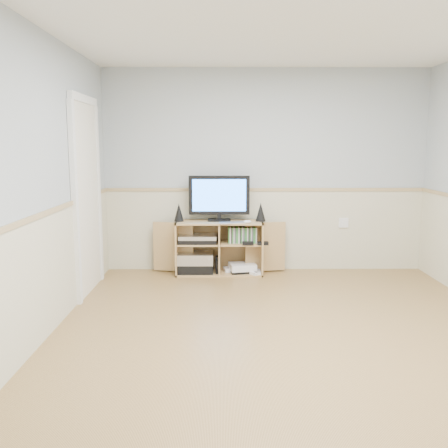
{
  "coord_description": "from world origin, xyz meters",
  "views": [
    {
      "loc": [
        -0.55,
        -3.98,
        1.57
      ],
      "look_at": [
        -0.52,
        1.2,
        0.75
      ],
      "focal_mm": 40.0,
      "sensor_mm": 36.0,
      "label": 1
    }
  ],
  "objects_px": {
    "monitor": "(219,197)",
    "game_consoles": "(241,268)",
    "media_cabinet": "(219,246)",
    "keyboard": "(232,223)"
  },
  "relations": [
    {
      "from": "monitor",
      "to": "game_consoles",
      "type": "height_order",
      "value": "monitor"
    },
    {
      "from": "game_consoles",
      "to": "media_cabinet",
      "type": "bearing_deg",
      "value": 167.14
    },
    {
      "from": "media_cabinet",
      "to": "monitor",
      "type": "distance_m",
      "value": 0.62
    },
    {
      "from": "media_cabinet",
      "to": "game_consoles",
      "type": "xyz_separation_m",
      "value": [
        0.27,
        -0.06,
        -0.26
      ]
    },
    {
      "from": "media_cabinet",
      "to": "keyboard",
      "type": "relative_size",
      "value": 5.44
    },
    {
      "from": "media_cabinet",
      "to": "game_consoles",
      "type": "bearing_deg",
      "value": -12.86
    },
    {
      "from": "monitor",
      "to": "game_consoles",
      "type": "xyz_separation_m",
      "value": [
        0.27,
        -0.06,
        -0.88
      ]
    },
    {
      "from": "keyboard",
      "to": "monitor",
      "type": "bearing_deg",
      "value": 114.97
    },
    {
      "from": "monitor",
      "to": "keyboard",
      "type": "height_order",
      "value": "monitor"
    },
    {
      "from": "media_cabinet",
      "to": "keyboard",
      "type": "bearing_deg",
      "value": -50.99
    }
  ]
}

